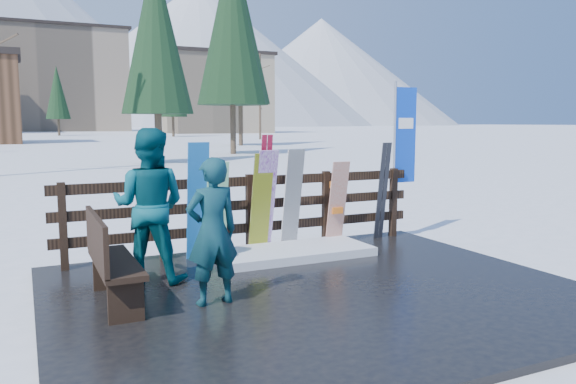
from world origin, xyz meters
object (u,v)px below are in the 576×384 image
snowboard_5 (337,203)px  person_back (149,206)px  snowboard_0 (198,202)px  snowboard_3 (265,202)px  snowboard_4 (292,200)px  snowboard_2 (261,203)px  bench (108,257)px  rental_flag (403,141)px  snowboard_1 (217,210)px  person_front (212,231)px

snowboard_5 → person_back: bearing=-165.6°
snowboard_5 → person_back: size_ratio=0.72×
snowboard_0 → person_back: 1.14m
snowboard_3 → snowboard_4: snowboard_4 is taller
snowboard_3 → snowboard_5: (1.22, 0.00, -0.10)m
snowboard_2 → snowboard_3: snowboard_3 is taller
snowboard_2 → bench: bearing=-147.2°
snowboard_0 → rental_flag: size_ratio=0.64×
snowboard_2 → rental_flag: 2.86m
snowboard_4 → person_back: 2.42m
snowboard_5 → person_back: person_back is taller
bench → snowboard_4: snowboard_4 is taller
snowboard_1 → person_front: 2.05m
snowboard_2 → person_back: 1.95m
rental_flag → person_front: size_ratio=1.66×
snowboard_0 → snowboard_1: bearing=0.0°
bench → snowboard_3: (2.43, 1.52, 0.25)m
snowboard_0 → person_back: size_ratio=0.90×
snowboard_3 → rental_flag: 2.79m
snowboard_0 → person_front: (-0.40, -1.93, -0.04)m
snowboard_2 → snowboard_4: bearing=0.0°
snowboard_0 → rental_flag: rental_flag is taller
snowboard_2 → snowboard_5: bearing=0.0°
snowboard_2 → person_front: bearing=-125.0°
bench → snowboard_1: 2.28m
bench → rental_flag: rental_flag is taller
person_front → snowboard_1: bearing=-113.5°
snowboard_1 → snowboard_4: 1.19m
bench → snowboard_2: size_ratio=0.99×
snowboard_1 → snowboard_3: size_ratio=0.89×
snowboard_3 → snowboard_5: size_ratio=1.16×
snowboard_4 → snowboard_5: (0.78, 0.00, -0.10)m
rental_flag → snowboard_1: bearing=-175.4°
snowboard_5 → person_back: 3.17m
bench → rental_flag: 5.49m
snowboard_0 → snowboard_5: size_ratio=1.24×
rental_flag → snowboard_3: bearing=-174.2°
snowboard_1 → snowboard_0: bearing=-180.0°
snowboard_2 → person_front: (-1.35, -1.93, 0.04)m
snowboard_3 → snowboard_4: bearing=0.0°
snowboard_0 → snowboard_5: bearing=0.0°
person_front → person_back: bearing=-74.2°
snowboard_0 → snowboard_2: 0.95m
bench → person_back: bearing=51.3°
snowboard_5 → rental_flag: bearing=10.8°
snowboard_3 → snowboard_0: bearing=-180.0°
snowboard_4 → snowboard_5: size_ratio=1.16×
snowboard_4 → person_front: (-1.86, -1.93, 0.02)m
snowboard_5 → person_front: 3.28m
rental_flag → person_back: bearing=-166.8°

